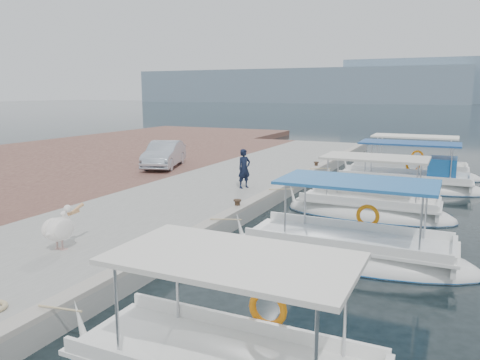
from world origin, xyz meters
name	(u,v)px	position (x,y,z in m)	size (l,w,h in m)	color
ground	(227,235)	(0.00, 0.00, 0.00)	(400.00, 400.00, 0.00)	black
concrete_quay	(217,190)	(-3.00, 5.00, 0.25)	(6.00, 40.00, 0.50)	gray
quay_curb	(276,189)	(-0.22, 5.00, 0.56)	(0.44, 40.00, 0.12)	#A49D91
cobblestone_strip	(127,181)	(-8.00, 5.00, 0.25)	(4.00, 40.00, 0.50)	brown
fishing_caique_b	(348,255)	(4.01, -0.57, 0.12)	(6.84, 2.42, 2.83)	white
fishing_caique_c	(368,212)	(3.69, 4.42, 0.13)	(6.20, 2.25, 2.83)	white
fishing_caique_d	(405,185)	(4.42, 10.14, 0.19)	(7.44, 2.29, 2.83)	white
fishing_caique_e	(409,174)	(4.23, 13.80, 0.12)	(7.28, 2.21, 2.83)	white
mooring_bollards	(237,203)	(-0.35, 1.50, 0.69)	(0.28, 20.28, 0.33)	black
pelican	(60,228)	(-2.69, -4.36, 1.07)	(0.56, 1.43, 1.11)	tan
fisherman	(244,169)	(-1.64, 4.90, 1.34)	(0.61, 0.40, 1.67)	black
parked_car	(164,154)	(-7.93, 8.17, 1.21)	(1.50, 4.29, 1.41)	silver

